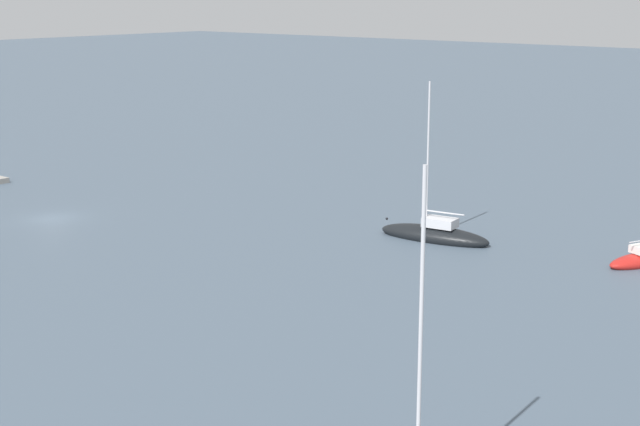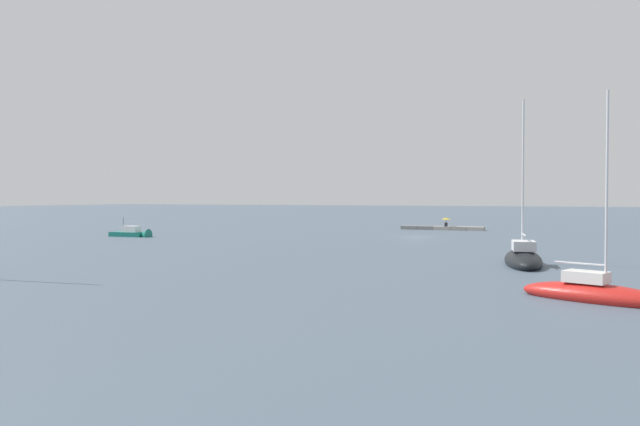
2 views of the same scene
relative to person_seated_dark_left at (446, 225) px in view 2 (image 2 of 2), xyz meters
The scene contains 7 objects.
ground_plane 16.16m from the person_seated_dark_left, 88.02° to the left, with size 500.00×500.00×0.00m, color #475666.
seawall_pier 0.77m from the person_seated_dark_left, 17.28° to the right, with size 11.77×1.92×0.50m.
person_seated_dark_left is the anchor object (origin of this frame).
umbrella_open_yellow 0.87m from the person_seated_dark_left, 88.84° to the right, with size 1.34×1.34×1.29m.
sailboat_black_near 45.40m from the person_seated_dark_left, 107.21° to the left, with size 3.66×8.81×11.97m.
sailboat_red_far 60.24m from the person_seated_dark_left, 106.81° to the left, with size 6.87×4.25×9.81m.
motorboat_teal_far 42.76m from the person_seated_dark_left, 42.51° to the left, with size 5.16×1.71×2.87m.
Camera 2 is at (-16.99, 72.02, 4.72)m, focal length 34.63 mm.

